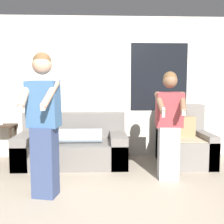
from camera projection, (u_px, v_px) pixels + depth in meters
The scene contains 5 objects.
wall_back at pixel (103, 87), 5.11m from camera, with size 5.98×0.07×2.70m.
couch at pixel (73, 146), 4.69m from camera, with size 1.89×0.97×0.88m.
armchair at pixel (184, 145), 4.67m from camera, with size 0.86×0.89×1.03m.
person_left at pixel (44, 123), 3.21m from camera, with size 0.45×0.52×1.79m.
person_right at pixel (169, 125), 3.84m from camera, with size 0.45×0.49×1.59m.
Camera 1 is at (-0.01, -2.38, 1.40)m, focal length 42.00 mm.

